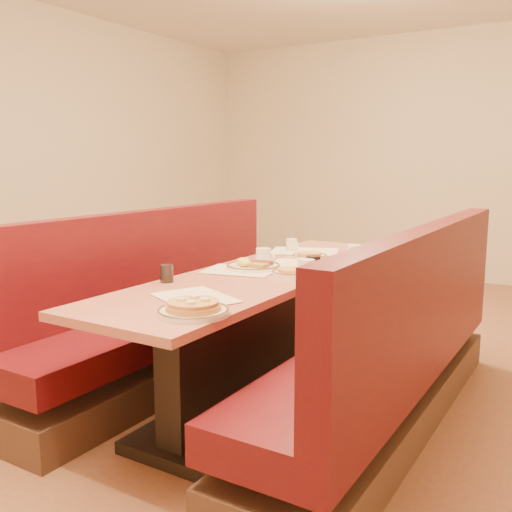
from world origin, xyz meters
The scene contains 19 objects.
ground centered at (0.00, 0.00, 0.00)m, with size 8.00×8.00×0.00m, color #9E6647.
room_envelope centered at (0.00, 0.00, 1.93)m, with size 6.04×8.04×2.82m.
diner_table centered at (0.00, 0.00, 0.37)m, with size 0.70×2.50×0.75m.
booth_left centered at (-0.73, 0.00, 0.36)m, with size 0.55×2.50×1.05m.
booth_right centered at (0.73, 0.00, 0.36)m, with size 0.55×2.50×1.05m.
placemat_near_left centered at (-0.12, -0.09, 0.75)m, with size 0.39×0.29×0.00m, color #FFF0C7.
placemat_near_right centered at (0.06, -0.73, 0.75)m, with size 0.38×0.28×0.00m, color #FFF0C7.
placemat_far_left centered at (-0.12, 0.71, 0.75)m, with size 0.44×0.33×0.00m, color #FFF0C7.
placemat_far_right centered at (0.12, 0.24, 0.75)m, with size 0.44×0.33×0.00m, color #FFF0C7.
pancake_plate centered at (0.22, -0.95, 0.77)m, with size 0.30×0.30×0.07m.
eggs_plate centered at (-0.10, 0.01, 0.77)m, with size 0.31×0.31×0.06m.
extra_plate_mid centered at (0.17, -0.03, 0.77)m, with size 0.22×0.22×0.04m.
extra_plate_far centered at (0.01, 0.52, 0.77)m, with size 0.22×0.22×0.05m.
coffee_mug_a centered at (0.28, -0.07, 0.80)m, with size 0.13×0.09×0.10m.
coffee_mug_b centered at (-0.12, 0.16, 0.80)m, with size 0.13×0.09×0.10m.
coffee_mug_c centered at (0.28, 0.60, 0.80)m, with size 0.12×0.09×0.09m.
coffee_mug_d centered at (-0.22, 0.71, 0.79)m, with size 0.11×0.08×0.08m.
soda_tumbler_near centered at (-0.28, -0.53, 0.80)m, with size 0.07×0.07×0.09m.
soda_tumbler_mid centered at (0.27, 0.03, 0.80)m, with size 0.08×0.08×0.11m.
Camera 1 is at (1.59, -2.71, 1.36)m, focal length 40.00 mm.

